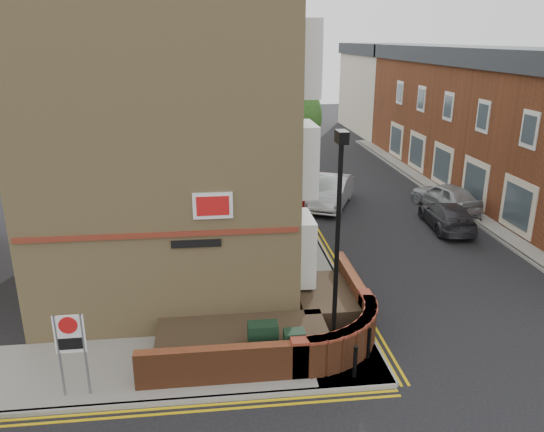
{
  "coord_description": "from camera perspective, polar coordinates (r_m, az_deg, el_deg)",
  "views": [
    {
      "loc": [
        -1.5,
        -11.01,
        8.51
      ],
      "look_at": [
        0.26,
        4.0,
        3.4
      ],
      "focal_mm": 35.0,
      "sensor_mm": 36.0,
      "label": 1
    }
  ],
  "objects": [
    {
      "name": "silver_car_near",
      "position": [
        28.12,
        6.35,
        2.62
      ],
      "size": [
        3.52,
        5.04,
        1.58
      ],
      "primitive_type": "imported",
      "rotation": [
        0.0,
        0.0,
        -0.43
      ],
      "color": "#AAABB2",
      "rests_on": "ground"
    },
    {
      "name": "silver_car_far",
      "position": [
        28.83,
        18.2,
        2.02
      ],
      "size": [
        2.61,
        4.46,
        1.42
      ],
      "primitive_type": "imported",
      "rotation": [
        0.0,
        0.0,
        3.38
      ],
      "color": "#9DA1A5",
      "rests_on": "ground"
    },
    {
      "name": "tree_mid",
      "position": [
        33.41,
        -0.67,
        12.98
      ],
      "size": [
        4.03,
        4.03,
        7.42
      ],
      "color": "#382B1E",
      "rests_on": "pavement_main"
    },
    {
      "name": "utility_cabinet_small",
      "position": [
        14.48,
        2.39,
        -14.12
      ],
      "size": [
        0.55,
        0.4,
        1.1
      ],
      "primitive_type": "cube",
      "color": "black",
      "rests_on": "pavement_corner"
    },
    {
      "name": "yellow_lines_main",
      "position": [
        28.71,
        3.13,
        1.41
      ],
      "size": [
        0.28,
        32.0,
        0.01
      ],
      "primitive_type": "cube",
      "color": "gold",
      "rests_on": "ground"
    },
    {
      "name": "red_car_main",
      "position": [
        28.8,
        3.76,
        3.01
      ],
      "size": [
        4.14,
        5.97,
        1.52
      ],
      "primitive_type": "imported",
      "rotation": [
        0.0,
        0.0,
        -0.33
      ],
      "color": "maroon",
      "rests_on": "ground"
    },
    {
      "name": "ground",
      "position": [
        14.0,
        0.89,
        -18.77
      ],
      "size": [
        120.0,
        120.0,
        0.0
      ],
      "primitive_type": "plane",
      "color": "black",
      "rests_on": "ground"
    },
    {
      "name": "bollard_far",
      "position": [
        15.13,
        10.36,
        -13.32
      ],
      "size": [
        0.11,
        0.11,
        0.9
      ],
      "primitive_type": "cylinder",
      "color": "black",
      "rests_on": "pavement_corner"
    },
    {
      "name": "pavement_corner",
      "position": [
        15.23,
        -13.59,
        -15.62
      ],
      "size": [
        13.0,
        3.0,
        0.12
      ],
      "primitive_type": "cube",
      "color": "gray",
      "rests_on": "ground"
    },
    {
      "name": "pavement_main",
      "position": [
        28.52,
        0.65,
        1.43
      ],
      "size": [
        2.0,
        32.0,
        0.12
      ],
      "primitive_type": "cube",
      "color": "gray",
      "rests_on": "ground"
    },
    {
      "name": "yellow_lines_side",
      "position": [
        13.86,
        -14.4,
        -19.86
      ],
      "size": [
        13.0,
        0.28,
        0.01
      ],
      "primitive_type": "cube",
      "color": "gold",
      "rests_on": "ground"
    },
    {
      "name": "zone_sign",
      "position": [
        13.85,
        -20.87,
        -12.41
      ],
      "size": [
        0.72,
        0.07,
        2.2
      ],
      "color": "slate",
      "rests_on": "pavement_corner"
    },
    {
      "name": "traffic_light_assembly",
      "position": [
        36.67,
        -0.52,
        9.68
      ],
      "size": [
        0.2,
        0.16,
        4.2
      ],
      "color": "black",
      "rests_on": "pavement_main"
    },
    {
      "name": "kerb_main_far",
      "position": [
        28.36,
        19.82,
        0.19
      ],
      "size": [
        0.15,
        40.0,
        0.12
      ],
      "primitive_type": "cube",
      "color": "gray",
      "rests_on": "ground"
    },
    {
      "name": "corner_building",
      "position": [
        19.2,
        -10.89,
        11.51
      ],
      "size": [
        8.95,
        10.4,
        13.6
      ],
      "color": "tan",
      "rests_on": "ground"
    },
    {
      "name": "tree_near",
      "position": [
        25.59,
        1.26,
        10.11
      ],
      "size": [
        3.64,
        3.65,
        6.7
      ],
      "color": "#382B1E",
      "rests_on": "pavement_main"
    },
    {
      "name": "bollard_near",
      "position": [
        14.33,
        8.92,
        -15.22
      ],
      "size": [
        0.11,
        0.11,
        0.9
      ],
      "primitive_type": "cylinder",
      "color": "black",
      "rests_on": "pavement_corner"
    },
    {
      "name": "far_terrace",
      "position": [
        32.57,
        23.13,
        9.31
      ],
      "size": [
        5.4,
        30.4,
        8.0
      ],
      "color": "brown",
      "rests_on": "ground"
    },
    {
      "name": "lamppost",
      "position": [
        13.62,
        7.0,
        -3.77
      ],
      "size": [
        0.25,
        0.5,
        6.3
      ],
      "color": "black",
      "rests_on": "pavement_corner"
    },
    {
      "name": "kerb_main_near",
      "position": [
        28.66,
        2.64,
        1.5
      ],
      "size": [
        0.15,
        32.0,
        0.12
      ],
      "primitive_type": "cube",
      "color": "gray",
      "rests_on": "ground"
    },
    {
      "name": "far_terrace_cream",
      "position": [
        51.75,
        11.65,
        13.35
      ],
      "size": [
        5.4,
        12.4,
        8.0
      ],
      "color": "beige",
      "rests_on": "ground"
    },
    {
      "name": "kerb_side",
      "position": [
        14.02,
        -14.28,
        -19.06
      ],
      "size": [
        13.0,
        0.15,
        0.12
      ],
      "primitive_type": "cube",
      "color": "gray",
      "rests_on": "ground"
    },
    {
      "name": "pavement_far",
      "position": [
        29.3,
        23.33,
        0.33
      ],
      "size": [
        4.0,
        40.0,
        0.12
      ],
      "primitive_type": "cube",
      "color": "gray",
      "rests_on": "ground"
    },
    {
      "name": "grey_car_far",
      "position": [
        26.02,
        18.31,
        0.03
      ],
      "size": [
        2.1,
        4.38,
        1.23
      ],
      "primitive_type": "imported",
      "rotation": [
        0.0,
        0.0,
        3.05
      ],
      "color": "#2B2B30",
      "rests_on": "ground"
    },
    {
      "name": "tree_far",
      "position": [
        41.36,
        -1.87,
        13.67
      ],
      "size": [
        3.81,
        3.81,
        7.0
      ],
      "color": "#382B1E",
      "rests_on": "pavement_main"
    },
    {
      "name": "utility_cabinet_large",
      "position": [
        14.62,
        -0.98,
        -13.53
      ],
      "size": [
        0.8,
        0.45,
        1.2
      ],
      "primitive_type": "cube",
      "color": "black",
      "rests_on": "pavement_corner"
    },
    {
      "name": "garden_wall",
      "position": [
        16.04,
        -0.32,
        -13.37
      ],
      "size": [
        6.8,
        6.0,
        1.2
      ],
      "primitive_type": null,
      "color": "brown",
      "rests_on": "ground"
    }
  ]
}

